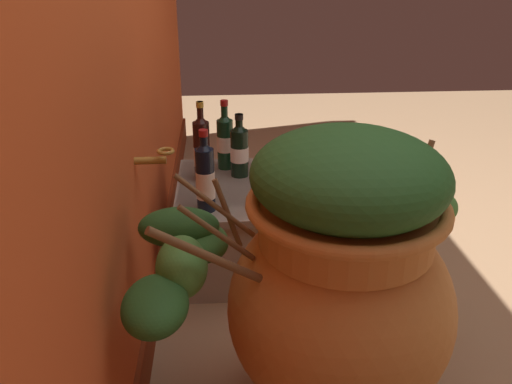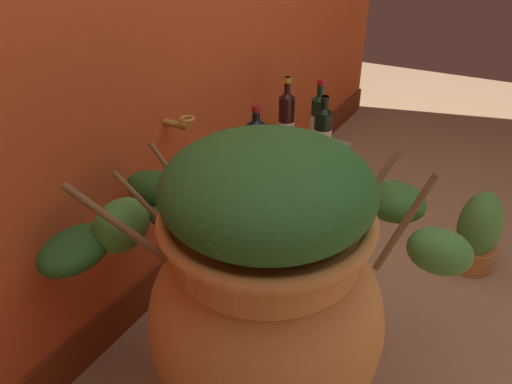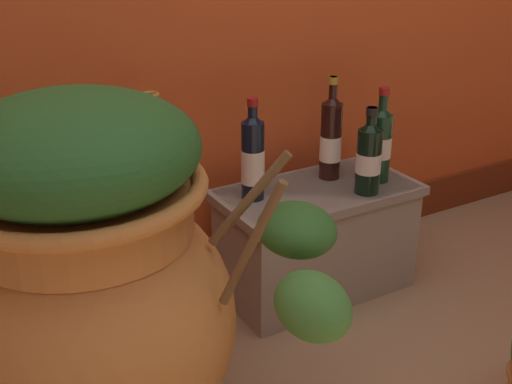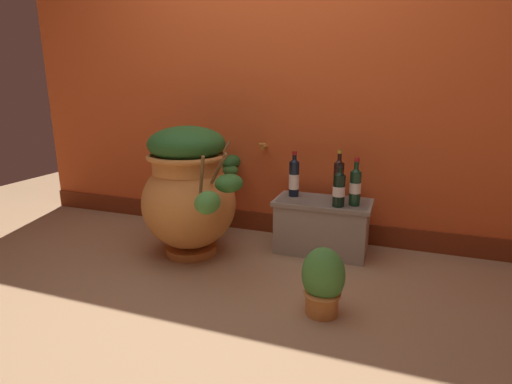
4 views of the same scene
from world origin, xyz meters
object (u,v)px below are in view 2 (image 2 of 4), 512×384
(wine_bottle_left, at_px, (323,130))
(wine_bottle_middle, at_px, (286,122))
(terracotta_urn, at_px, (264,287))
(wine_bottle_back, at_px, (256,150))
(potted_shrub, at_px, (478,233))
(wine_bottle_right, at_px, (319,118))

(wine_bottle_left, bearing_deg, wine_bottle_middle, 100.07)
(terracotta_urn, distance_m, wine_bottle_back, 0.74)
(wine_bottle_middle, xyz_separation_m, potted_shrub, (0.07, -0.87, -0.35))
(terracotta_urn, height_order, wine_bottle_right, terracotta_urn)
(terracotta_urn, bearing_deg, potted_shrub, -24.92)
(wine_bottle_right, bearing_deg, wine_bottle_middle, 140.84)
(terracotta_urn, height_order, potted_shrub, terracotta_urn)
(wine_bottle_left, bearing_deg, terracotta_urn, -166.54)
(terracotta_urn, distance_m, wine_bottle_right, 1.11)
(wine_bottle_left, relative_size, wine_bottle_middle, 0.81)
(wine_bottle_back, distance_m, potted_shrub, 0.99)
(wine_bottle_middle, relative_size, wine_bottle_back, 1.07)
(wine_bottle_back, relative_size, potted_shrub, 0.89)
(wine_bottle_left, xyz_separation_m, wine_bottle_middle, (-0.03, 0.16, 0.02))
(wine_bottle_middle, height_order, wine_bottle_back, wine_bottle_middle)
(wine_bottle_left, bearing_deg, wine_bottle_back, 157.05)
(wine_bottle_left, bearing_deg, potted_shrub, -86.64)
(terracotta_urn, height_order, wine_bottle_left, terracotta_urn)
(wine_bottle_left, distance_m, wine_bottle_middle, 0.17)
(wine_bottle_back, bearing_deg, wine_bottle_right, -10.74)
(wine_bottle_left, distance_m, potted_shrub, 0.78)
(wine_bottle_middle, height_order, potted_shrub, wine_bottle_middle)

